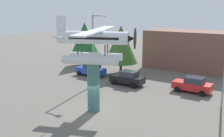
{
  "coord_description": "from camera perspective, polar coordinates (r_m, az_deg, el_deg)",
  "views": [
    {
      "loc": [
        13.89,
        -17.89,
        9.07
      ],
      "look_at": [
        0.0,
        3.0,
        3.39
      ],
      "focal_mm": 42.27,
      "sensor_mm": 36.0,
      "label": 1
    }
  ],
  "objects": [
    {
      "name": "streetlight_primary",
      "position": [
        31.13,
        -3.84,
        4.94
      ],
      "size": [
        1.84,
        0.28,
        8.42
      ],
      "color": "gray",
      "rests_on": "ground"
    },
    {
      "name": "floatplane_monument",
      "position": [
        22.8,
        -3.87,
        5.48
      ],
      "size": [
        7.19,
        10.06,
        4.0
      ],
      "rotation": [
        0.0,
        0.0,
        0.38
      ],
      "color": "silver",
      "rests_on": "display_pedestal"
    },
    {
      "name": "car_mid_black",
      "position": [
        32.11,
        3.37,
        -2.05
      ],
      "size": [
        4.2,
        2.02,
        1.76
      ],
      "rotation": [
        0.0,
        0.0,
        3.14
      ],
      "color": "black",
      "rests_on": "ground"
    },
    {
      "name": "car_near_blue",
      "position": [
        36.63,
        -4.57,
        -0.21
      ],
      "size": [
        4.2,
        2.02,
        1.76
      ],
      "rotation": [
        0.0,
        0.0,
        3.14
      ],
      "color": "#2847B7",
      "rests_on": "ground"
    },
    {
      "name": "storefront_building",
      "position": [
        41.86,
        17.91,
        3.68
      ],
      "size": [
        15.37,
        5.99,
        5.84
      ],
      "primitive_type": "cube",
      "color": "brown",
      "rests_on": "ground"
    },
    {
      "name": "tree_east",
      "position": [
        36.74,
        1.94,
        5.25
      ],
      "size": [
        4.68,
        4.68,
        6.89
      ],
      "color": "brown",
      "rests_on": "ground"
    },
    {
      "name": "tree_west",
      "position": [
        43.41,
        -5.92,
        6.68
      ],
      "size": [
        4.42,
        4.42,
        7.0
      ],
      "color": "brown",
      "rests_on": "ground"
    },
    {
      "name": "car_far_red",
      "position": [
        30.59,
        17.06,
        -3.36
      ],
      "size": [
        4.2,
        2.02,
        1.76
      ],
      "rotation": [
        0.0,
        0.0,
        3.14
      ],
      "color": "red",
      "rests_on": "ground"
    },
    {
      "name": "display_pedestal",
      "position": [
        23.65,
        -4.04,
        -4.01
      ],
      "size": [
        1.1,
        1.1,
        4.52
      ],
      "primitive_type": "cylinder",
      "color": "#386B66",
      "rests_on": "ground"
    },
    {
      "name": "ground_plane",
      "position": [
        24.4,
        -3.95,
        -9.11
      ],
      "size": [
        140.0,
        140.0,
        0.0
      ],
      "primitive_type": "plane",
      "color": "#605B54"
    }
  ]
}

